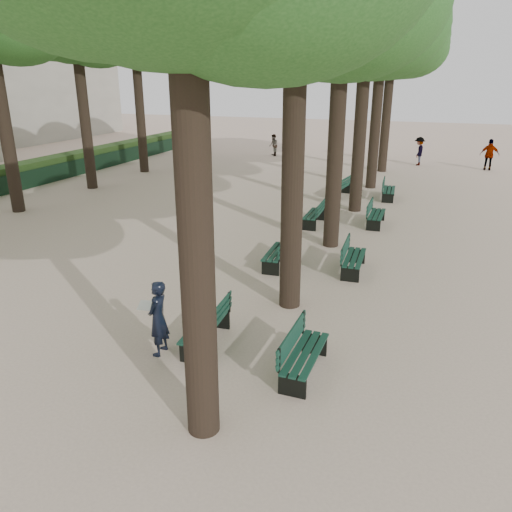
% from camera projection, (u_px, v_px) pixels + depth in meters
% --- Properties ---
extents(ground, '(120.00, 120.00, 0.00)m').
position_uv_depth(ground, '(180.00, 352.00, 10.43)').
color(ground, beige).
rests_on(ground, ground).
extents(tree_central_3, '(6.00, 6.00, 9.95)m').
position_uv_depth(tree_central_3, '(368.00, 14.00, 18.85)').
color(tree_central_3, '#33261C').
rests_on(tree_central_3, ground).
extents(tree_central_4, '(6.00, 6.00, 9.95)m').
position_uv_depth(tree_central_4, '(383.00, 26.00, 23.27)').
color(tree_central_4, '#33261C').
rests_on(tree_central_4, ground).
extents(tree_central_5, '(6.00, 6.00, 9.95)m').
position_uv_depth(tree_central_5, '(393.00, 34.00, 27.69)').
color(tree_central_5, '#33261C').
rests_on(tree_central_5, ground).
extents(tree_far_3, '(6.00, 6.00, 10.45)m').
position_uv_depth(tree_far_3, '(73.00, 14.00, 22.99)').
color(tree_far_3, '#33261C').
rests_on(tree_far_3, ground).
extents(tree_far_4, '(6.00, 6.00, 10.45)m').
position_uv_depth(tree_far_4, '(133.00, 24.00, 27.42)').
color(tree_far_4, '#33261C').
rests_on(tree_far_4, ground).
extents(tree_far_5, '(6.00, 6.00, 10.45)m').
position_uv_depth(tree_far_5, '(177.00, 31.00, 31.84)').
color(tree_far_5, '#33261C').
rests_on(tree_far_5, ground).
extents(bench_left_0, '(0.69, 1.83, 0.92)m').
position_uv_depth(bench_left_0, '(206.00, 333.00, 10.65)').
color(bench_left_0, black).
rests_on(bench_left_0, ground).
extents(bench_left_1, '(0.68, 1.83, 0.92)m').
position_uv_depth(bench_left_1, '(277.00, 257.00, 15.10)').
color(bench_left_1, black).
rests_on(bench_left_1, ground).
extents(bench_left_2, '(0.61, 1.81, 0.92)m').
position_uv_depth(bench_left_2, '(314.00, 218.00, 19.25)').
color(bench_left_2, black).
rests_on(bench_left_2, ground).
extents(bench_left_3, '(0.80, 1.86, 0.92)m').
position_uv_depth(bench_left_3, '(340.00, 191.00, 23.89)').
color(bench_left_3, black).
rests_on(bench_left_3, ground).
extents(bench_right_0, '(0.60, 1.81, 0.92)m').
position_uv_depth(bench_right_0, '(304.00, 361.00, 9.59)').
color(bench_right_0, black).
rests_on(bench_right_0, ground).
extents(bench_right_1, '(0.65, 1.82, 0.92)m').
position_uv_depth(bench_right_1, '(354.00, 263.00, 14.63)').
color(bench_right_1, black).
rests_on(bench_right_1, ground).
extents(bench_right_2, '(0.59, 1.81, 0.92)m').
position_uv_depth(bench_right_2, '(376.00, 219.00, 19.21)').
color(bench_right_2, black).
rests_on(bench_right_2, ground).
extents(bench_right_3, '(0.68, 1.83, 0.92)m').
position_uv_depth(bench_right_3, '(389.00, 193.00, 23.34)').
color(bench_right_3, black).
rests_on(bench_right_3, ground).
extents(man_with_map, '(0.61, 0.66, 1.61)m').
position_uv_depth(man_with_map, '(158.00, 318.00, 10.13)').
color(man_with_map, black).
rests_on(man_with_map, ground).
extents(pedestrian_b, '(0.43, 1.18, 1.79)m').
position_uv_depth(pedestrian_b, '(419.00, 151.00, 32.06)').
color(pedestrian_b, '#262628').
rests_on(pedestrian_b, ground).
extents(pedestrian_a, '(0.64, 0.80, 1.53)m').
position_uv_depth(pedestrian_a, '(274.00, 145.00, 35.88)').
color(pedestrian_a, '#262628').
rests_on(pedestrian_a, ground).
extents(pedestrian_c, '(1.12, 0.43, 1.88)m').
position_uv_depth(pedestrian_c, '(490.00, 155.00, 30.31)').
color(pedestrian_c, '#262628').
rests_on(pedestrian_c, ground).
extents(pedestrian_d, '(0.63, 1.00, 1.91)m').
position_uv_depth(pedestrian_d, '(360.00, 143.00, 35.39)').
color(pedestrian_d, '#262628').
rests_on(pedestrian_d, ground).
extents(fence, '(0.08, 42.00, 0.90)m').
position_uv_depth(fence, '(16.00, 183.00, 24.80)').
color(fence, black).
rests_on(fence, ground).
extents(hedge, '(1.20, 42.00, 1.20)m').
position_uv_depth(hedge, '(5.00, 179.00, 24.97)').
color(hedge, '#1E3A14').
rests_on(hedge, ground).
extents(building_far, '(12.00, 16.00, 7.00)m').
position_uv_depth(building_far, '(15.00, 98.00, 46.32)').
color(building_far, '#B7B2A3').
rests_on(building_far, ground).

